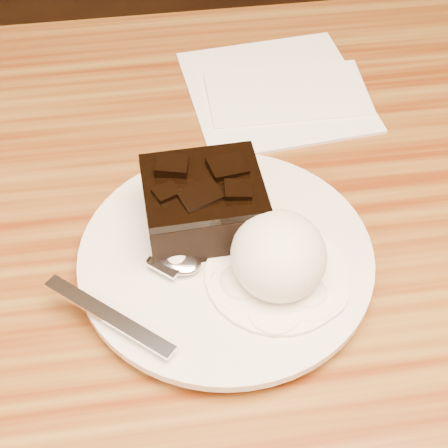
{
  "coord_description": "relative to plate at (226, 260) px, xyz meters",
  "views": [
    {
      "loc": [
        0.02,
        -0.28,
        1.16
      ],
      "look_at": [
        0.06,
        0.04,
        0.79
      ],
      "focal_mm": 53.84,
      "sensor_mm": 36.0,
      "label": 1
    }
  ],
  "objects": [
    {
      "name": "plate",
      "position": [
        0.0,
        0.0,
        0.0
      ],
      "size": [
        0.22,
        0.22,
        0.02
      ],
      "primitive_type": "cylinder",
      "color": "white",
      "rests_on": "dining_table"
    },
    {
      "name": "brownie",
      "position": [
        -0.01,
        0.03,
        0.03
      ],
      "size": [
        0.09,
        0.08,
        0.04
      ],
      "primitive_type": "cube",
      "rotation": [
        0.0,
        0.0,
        0.04
      ],
      "color": "black",
      "rests_on": "plate"
    },
    {
      "name": "ice_cream_scoop",
      "position": [
        0.03,
        -0.03,
        0.03
      ],
      "size": [
        0.07,
        0.07,
        0.06
      ],
      "primitive_type": "ellipsoid",
      "color": "white",
      "rests_on": "plate"
    },
    {
      "name": "melt_puddle",
      "position": [
        0.03,
        -0.03,
        0.01
      ],
      "size": [
        0.11,
        0.11,
        0.0
      ],
      "primitive_type": "cylinder",
      "color": "white",
      "rests_on": "plate"
    },
    {
      "name": "spoon",
      "position": [
        -0.04,
        -0.0,
        0.01
      ],
      "size": [
        0.14,
        0.13,
        0.01
      ],
      "primitive_type": null,
      "rotation": [
        0.0,
        0.0,
        0.85
      ],
      "color": "silver",
      "rests_on": "plate"
    },
    {
      "name": "napkin",
      "position": [
        0.08,
        0.21,
        -0.01
      ],
      "size": [
        0.18,
        0.18,
        0.01
      ],
      "primitive_type": "cube",
      "rotation": [
        0.0,
        0.0,
        0.1
      ],
      "color": "white",
      "rests_on": "dining_table"
    },
    {
      "name": "crumb_a",
      "position": [
        -0.01,
        -0.02,
        0.01
      ],
      "size": [
        0.01,
        0.01,
        0.0
      ],
      "primitive_type": "cube",
      "rotation": [
        0.0,
        0.0,
        0.98
      ],
      "color": "black",
      "rests_on": "plate"
    },
    {
      "name": "crumb_b",
      "position": [
        -0.06,
        -0.0,
        0.01
      ],
      "size": [
        0.01,
        0.01,
        0.0
      ],
      "primitive_type": "cube",
      "rotation": [
        0.0,
        0.0,
        0.96
      ],
      "color": "black",
      "rests_on": "plate"
    },
    {
      "name": "crumb_c",
      "position": [
        0.06,
        -0.03,
        0.01
      ],
      "size": [
        0.01,
        0.01,
        0.0
      ],
      "primitive_type": "cube",
      "rotation": [
        0.0,
        0.0,
        0.98
      ],
      "color": "black",
      "rests_on": "plate"
    }
  ]
}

